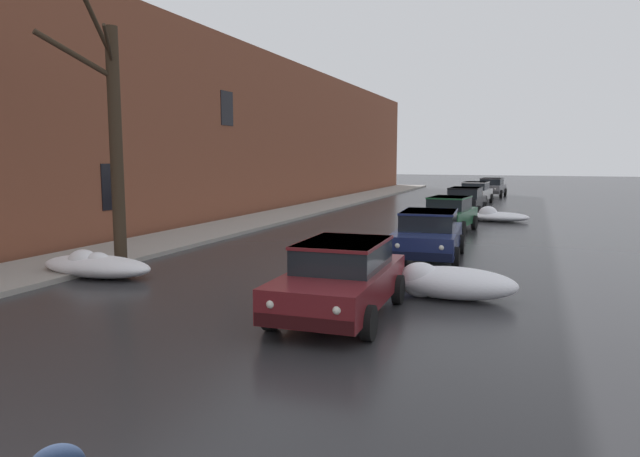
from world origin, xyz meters
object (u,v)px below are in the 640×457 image
Objects in this scene: sedan_maroon_approaching_near_lane at (341,277)px; sedan_darkblue_parked_kerbside_close at (428,234)px; bare_tree_second_along_sidewalk at (114,140)px; sedan_green_parked_kerbside_mid at (448,213)px; sedan_grey_at_far_intersection at (491,187)px; sedan_black_parked_far_down_block at (465,200)px; sedan_white_queued_behind_truck at (475,192)px.

sedan_maroon_approaching_near_lane and sedan_darkblue_parked_kerbside_close have the same top height.
sedan_darkblue_parked_kerbside_close is (7.68, 4.37, -2.71)m from bare_tree_second_along_sidewalk.
sedan_maroon_approaching_near_lane and sedan_green_parked_kerbside_mid have the same top height.
sedan_maroon_approaching_near_lane is 1.02× the size of sedan_grey_at_far_intersection.
bare_tree_second_along_sidewalk is 13.40m from sedan_green_parked_kerbside_mid.
bare_tree_second_along_sidewalk is 1.54× the size of sedan_black_parked_far_down_block.
sedan_maroon_approaching_near_lane is 6.75m from sedan_darkblue_parked_kerbside_close.
sedan_black_parked_far_down_block is 15.06m from sedan_grey_at_far_intersection.
bare_tree_second_along_sidewalk reaches higher than sedan_green_parked_kerbside_mid.
bare_tree_second_along_sidewalk is 8.06m from sedan_maroon_approaching_near_lane.
sedan_maroon_approaching_near_lane is at bearing -93.95° from sedan_darkblue_parked_kerbside_close.
sedan_black_parked_far_down_block and sedan_white_queued_behind_truck have the same top height.
sedan_white_queued_behind_truck is 1.03× the size of sedan_grey_at_far_intersection.
bare_tree_second_along_sidewalk is 27.01m from sedan_white_queued_behind_truck.
sedan_maroon_approaching_near_lane is 0.98× the size of sedan_white_queued_behind_truck.
sedan_green_parked_kerbside_mid is at bearing 92.84° from sedan_darkblue_parked_kerbside_close.
bare_tree_second_along_sidewalk is 34.39m from sedan_grey_at_far_intersection.
sedan_black_parked_far_down_block is at bearing 91.61° from sedan_green_parked_kerbside_mid.
sedan_darkblue_parked_kerbside_close is 1.02× the size of sedan_white_queued_behind_truck.
sedan_green_parked_kerbside_mid is 7.54m from sedan_black_parked_far_down_block.
sedan_maroon_approaching_near_lane and sedan_black_parked_far_down_block have the same top height.
sedan_maroon_approaching_near_lane is (7.22, -2.36, -2.72)m from bare_tree_second_along_sidewalk.
bare_tree_second_along_sidewalk is at bearing -111.23° from sedan_black_parked_far_down_block.
sedan_black_parked_far_down_block is 1.10× the size of sedan_grey_at_far_intersection.
sedan_darkblue_parked_kerbside_close and sedan_black_parked_far_down_block have the same top height.
bare_tree_second_along_sidewalk is 1.66× the size of sedan_maroon_approaching_near_lane.
bare_tree_second_along_sidewalk is 1.69× the size of sedan_grey_at_far_intersection.
sedan_darkblue_parked_kerbside_close is at bearing 29.65° from bare_tree_second_along_sidewalk.
sedan_green_parked_kerbside_mid is at bearing -88.39° from sedan_black_parked_far_down_block.
sedan_darkblue_parked_kerbside_close is at bearing -87.16° from sedan_green_parked_kerbside_mid.
sedan_black_parked_far_down_block is 7.56m from sedan_white_queued_behind_truck.
bare_tree_second_along_sidewalk reaches higher than sedan_maroon_approaching_near_lane.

